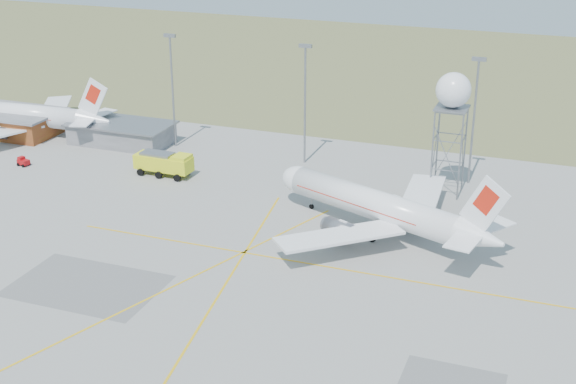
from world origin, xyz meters
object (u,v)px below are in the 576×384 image
at_px(airliner_far, 23,115).
at_px(radar_tower, 451,127).
at_px(airliner_main, 378,207).
at_px(fire_truck, 165,165).
at_px(baggage_tug, 23,162).

relative_size(airliner_far, radar_tower, 1.86).
distance_m(airliner_main, fire_truck, 39.60).
xyz_separation_m(fire_truck, baggage_tug, (-24.99, -4.39, -1.30)).
bearing_deg(fire_truck, airliner_far, 165.86).
bearing_deg(airliner_far, radar_tower, 176.03).
distance_m(radar_tower, baggage_tug, 71.62).
bearing_deg(airliner_main, radar_tower, -87.18).
bearing_deg(fire_truck, radar_tower, 12.73).
xyz_separation_m(airliner_far, baggage_tug, (11.04, -14.91, -3.14)).
bearing_deg(baggage_tug, fire_truck, 22.09).
height_order(airliner_far, radar_tower, radar_tower).
distance_m(fire_truck, baggage_tug, 25.40).
bearing_deg(airliner_main, baggage_tug, 17.82).
bearing_deg(baggage_tug, radar_tower, 22.49).
xyz_separation_m(airliner_main, radar_tower, (6.35, 17.85, 6.90)).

